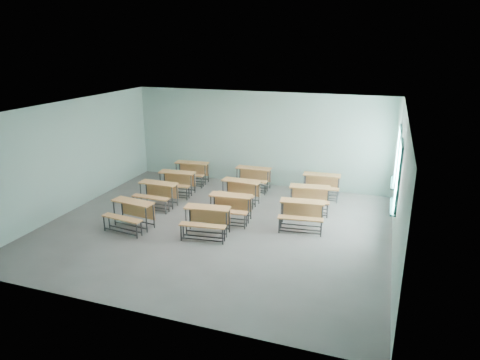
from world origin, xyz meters
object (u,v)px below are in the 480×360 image
object	(u,v)px
desk_unit_r3c2	(321,182)
desk_unit_r1c1	(230,204)
desk_unit_r2c2	(309,195)
desk_unit_r1c2	(302,211)
desk_unit_r0c0	(131,211)
desk_unit_r0c1	(207,217)
desk_unit_r2c0	(176,180)
desk_unit_r2c1	(240,189)
desk_unit_r3c1	(253,175)
desk_unit_r3c0	(191,170)
desk_unit_r1c0	(157,191)

from	to	relation	value
desk_unit_r3c2	desk_unit_r1c1	bearing A→B (deg)	-130.56
desk_unit_r2c2	desk_unit_r1c2	bearing A→B (deg)	-96.13
desk_unit_r0c0	desk_unit_r2c2	size ratio (longest dim) A/B	1.00
desk_unit_r0c1	desk_unit_r2c0	bearing A→B (deg)	123.27
desk_unit_r2c1	desk_unit_r3c1	distance (m)	1.45
desk_unit_r1c2	desk_unit_r3c2	size ratio (longest dim) A/B	1.03
desk_unit_r2c0	desk_unit_r3c0	world-z (taller)	same
desk_unit_r1c0	desk_unit_r2c2	distance (m)	4.54
desk_unit_r2c2	desk_unit_r3c0	bearing A→B (deg)	156.87
desk_unit_r1c0	desk_unit_r3c1	bearing A→B (deg)	48.86
desk_unit_r2c1	desk_unit_r0c1	bearing A→B (deg)	-87.81
desk_unit_r0c1	desk_unit_r1c0	distance (m)	2.58
desk_unit_r2c0	desk_unit_r3c0	distance (m)	1.21
desk_unit_r1c0	desk_unit_r2c2	world-z (taller)	same
desk_unit_r1c2	desk_unit_r2c0	world-z (taller)	same
desk_unit_r1c2	desk_unit_r3c0	distance (m)	5.09
desk_unit_r1c0	desk_unit_r3c2	bearing A→B (deg)	29.66
desk_unit_r1c2	desk_unit_r1c0	bearing A→B (deg)	171.96
desk_unit_r2c0	desk_unit_r3c2	world-z (taller)	same
desk_unit_r1c0	desk_unit_r1c2	world-z (taller)	same
desk_unit_r0c0	desk_unit_r3c0	size ratio (longest dim) A/B	1.03
desk_unit_r0c0	desk_unit_r1c1	world-z (taller)	same
desk_unit_r1c2	desk_unit_r0c0	bearing A→B (deg)	-167.34
desk_unit_r1c0	desk_unit_r3c1	world-z (taller)	same
desk_unit_r1c2	desk_unit_r2c1	world-z (taller)	same
desk_unit_r0c0	desk_unit_r1c0	distance (m)	1.61
desk_unit_r1c2	desk_unit_r2c2	size ratio (longest dim) A/B	0.99
desk_unit_r1c2	desk_unit_r2c1	bearing A→B (deg)	145.69
desk_unit_r3c1	desk_unit_r0c0	bearing A→B (deg)	-118.50
desk_unit_r1c1	desk_unit_r3c0	size ratio (longest dim) A/B	1.00
desk_unit_r0c1	desk_unit_r3c2	bearing A→B (deg)	51.28
desk_unit_r0c1	desk_unit_r1c0	bearing A→B (deg)	141.25
desk_unit_r3c0	desk_unit_r0c0	bearing A→B (deg)	-92.08
desk_unit_r0c0	desk_unit_r3c0	world-z (taller)	same
desk_unit_r3c0	desk_unit_r3c2	xyz separation A→B (m)	(4.54, 0.07, 0.00)
desk_unit_r2c2	desk_unit_r2c0	bearing A→B (deg)	172.23
desk_unit_r1c0	desk_unit_r2c0	bearing A→B (deg)	89.55
desk_unit_r0c1	desk_unit_r3c1	size ratio (longest dim) A/B	1.06
desk_unit_r0c0	desk_unit_r1c1	distance (m)	2.66
desk_unit_r3c2	desk_unit_r0c1	bearing A→B (deg)	-124.85
desk_unit_r1c1	desk_unit_r1c2	distance (m)	1.98
desk_unit_r1c0	desk_unit_r2c2	bearing A→B (deg)	15.96
desk_unit_r0c0	desk_unit_r0c1	bearing A→B (deg)	14.24
desk_unit_r3c2	desk_unit_r0c0	bearing A→B (deg)	-140.60
desk_unit_r1c1	desk_unit_r3c1	bearing A→B (deg)	89.84
desk_unit_r2c2	desk_unit_r3c0	world-z (taller)	same
desk_unit_r0c0	desk_unit_r1c2	world-z (taller)	same
desk_unit_r1c1	desk_unit_r3c1	xyz separation A→B (m)	(-0.20, 2.75, 0.00)
desk_unit_r0c0	desk_unit_r1c1	xyz separation A→B (m)	(2.31, 1.32, 0.00)
desk_unit_r1c2	desk_unit_r1c1	bearing A→B (deg)	178.49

